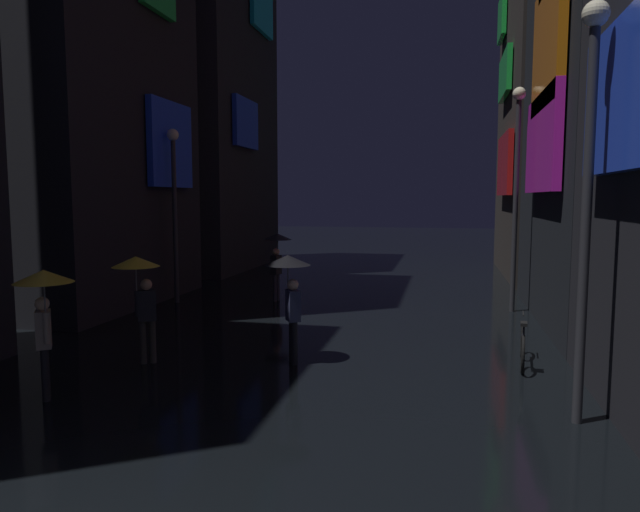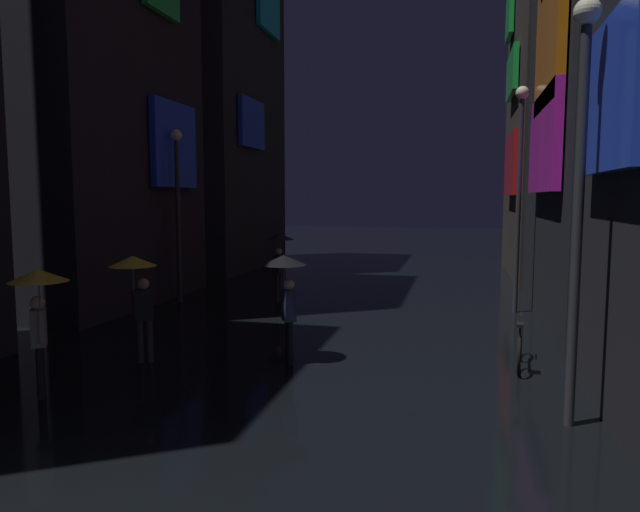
{
  "view_description": "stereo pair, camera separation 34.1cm",
  "coord_description": "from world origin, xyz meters",
  "px_view_note": "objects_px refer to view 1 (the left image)",
  "views": [
    {
      "loc": [
        3.08,
        -2.88,
        3.23
      ],
      "look_at": [
        0.0,
        11.14,
        1.76
      ],
      "focal_mm": 32.0,
      "sensor_mm": 36.0,
      "label": 1
    },
    {
      "loc": [
        3.42,
        -2.8,
        3.23
      ],
      "look_at": [
        0.0,
        11.14,
        1.76
      ],
      "focal_mm": 32.0,
      "sensor_mm": 36.0,
      "label": 2
    }
  ],
  "objects_px": {
    "pedestrian_midstreet_left_black": "(289,278)",
    "pedestrian_near_crossing_yellow": "(44,298)",
    "bicycle_parked_at_storefront": "(523,346)",
    "pedestrian_foreground_left_black": "(277,248)",
    "streetlamp_left_far": "(174,194)",
    "pedestrian_foreground_right_yellow": "(139,279)",
    "streetlamp_right_far": "(516,175)",
    "streetlamp_right_near": "(589,168)"
  },
  "relations": [
    {
      "from": "streetlamp_right_far",
      "to": "streetlamp_right_near",
      "type": "height_order",
      "value": "streetlamp_right_far"
    },
    {
      "from": "streetlamp_right_near",
      "to": "streetlamp_left_far",
      "type": "relative_size",
      "value": 1.11
    },
    {
      "from": "pedestrian_near_crossing_yellow",
      "to": "streetlamp_left_far",
      "type": "bearing_deg",
      "value": 103.18
    },
    {
      "from": "bicycle_parked_at_storefront",
      "to": "streetlamp_right_far",
      "type": "distance_m",
      "value": 6.5
    },
    {
      "from": "pedestrian_foreground_left_black",
      "to": "bicycle_parked_at_storefront",
      "type": "height_order",
      "value": "pedestrian_foreground_left_black"
    },
    {
      "from": "pedestrian_midstreet_left_black",
      "to": "streetlamp_right_near",
      "type": "xyz_separation_m",
      "value": [
        4.86,
        -2.07,
        1.97
      ]
    },
    {
      "from": "pedestrian_near_crossing_yellow",
      "to": "streetlamp_right_far",
      "type": "relative_size",
      "value": 0.34
    },
    {
      "from": "pedestrian_near_crossing_yellow",
      "to": "pedestrian_foreground_left_black",
      "type": "distance_m",
      "value": 9.49
    },
    {
      "from": "streetlamp_right_far",
      "to": "streetlamp_right_near",
      "type": "relative_size",
      "value": 1.07
    },
    {
      "from": "pedestrian_foreground_left_black",
      "to": "streetlamp_left_far",
      "type": "relative_size",
      "value": 0.4
    },
    {
      "from": "pedestrian_near_crossing_yellow",
      "to": "streetlamp_right_far",
      "type": "xyz_separation_m",
      "value": [
        8.03,
        9.19,
        2.18
      ]
    },
    {
      "from": "bicycle_parked_at_storefront",
      "to": "pedestrian_foreground_left_black",
      "type": "bearing_deg",
      "value": 139.22
    },
    {
      "from": "streetlamp_left_far",
      "to": "pedestrian_near_crossing_yellow",
      "type": "bearing_deg",
      "value": -76.82
    },
    {
      "from": "pedestrian_midstreet_left_black",
      "to": "streetlamp_right_near",
      "type": "bearing_deg",
      "value": -23.05
    },
    {
      "from": "streetlamp_right_near",
      "to": "streetlamp_left_far",
      "type": "height_order",
      "value": "streetlamp_right_near"
    },
    {
      "from": "pedestrian_near_crossing_yellow",
      "to": "streetlamp_left_far",
      "type": "xyz_separation_m",
      "value": [
        -1.97,
        8.42,
        1.67
      ]
    },
    {
      "from": "pedestrian_near_crossing_yellow",
      "to": "pedestrian_foreground_right_yellow",
      "type": "bearing_deg",
      "value": 79.78
    },
    {
      "from": "pedestrian_near_crossing_yellow",
      "to": "bicycle_parked_at_storefront",
      "type": "distance_m",
      "value": 8.57
    },
    {
      "from": "pedestrian_foreground_right_yellow",
      "to": "pedestrian_foreground_left_black",
      "type": "bearing_deg",
      "value": 85.48
    },
    {
      "from": "pedestrian_foreground_right_yellow",
      "to": "pedestrian_foreground_left_black",
      "type": "height_order",
      "value": "same"
    },
    {
      "from": "bicycle_parked_at_storefront",
      "to": "pedestrian_midstreet_left_black",
      "type": "bearing_deg",
      "value": -170.53
    },
    {
      "from": "pedestrian_midstreet_left_black",
      "to": "pedestrian_foreground_left_black",
      "type": "distance_m",
      "value": 6.85
    },
    {
      "from": "bicycle_parked_at_storefront",
      "to": "streetlamp_right_near",
      "type": "height_order",
      "value": "streetlamp_right_near"
    },
    {
      "from": "pedestrian_midstreet_left_black",
      "to": "streetlamp_right_near",
      "type": "height_order",
      "value": "streetlamp_right_near"
    },
    {
      "from": "streetlamp_right_far",
      "to": "streetlamp_left_far",
      "type": "distance_m",
      "value": 10.04
    },
    {
      "from": "pedestrian_midstreet_left_black",
      "to": "streetlamp_right_far",
      "type": "distance_m",
      "value": 8.2
    },
    {
      "from": "pedestrian_foreground_left_black",
      "to": "streetlamp_left_far",
      "type": "bearing_deg",
      "value": -160.84
    },
    {
      "from": "pedestrian_foreground_left_black",
      "to": "streetlamp_right_far",
      "type": "distance_m",
      "value": 7.4
    },
    {
      "from": "pedestrian_near_crossing_yellow",
      "to": "streetlamp_left_far",
      "type": "relative_size",
      "value": 0.4
    },
    {
      "from": "streetlamp_right_near",
      "to": "pedestrian_foreground_right_yellow",
      "type": "bearing_deg",
      "value": 170.38
    },
    {
      "from": "pedestrian_midstreet_left_black",
      "to": "pedestrian_foreground_right_yellow",
      "type": "distance_m",
      "value": 2.88
    },
    {
      "from": "pedestrian_midstreet_left_black",
      "to": "pedestrian_near_crossing_yellow",
      "type": "height_order",
      "value": "same"
    },
    {
      "from": "pedestrian_midstreet_left_black",
      "to": "streetlamp_right_near",
      "type": "relative_size",
      "value": 0.36
    },
    {
      "from": "streetlamp_left_far",
      "to": "pedestrian_foreground_left_black",
      "type": "bearing_deg",
      "value": 19.16
    },
    {
      "from": "streetlamp_right_near",
      "to": "streetlamp_right_far",
      "type": "bearing_deg",
      "value": 90.0
    },
    {
      "from": "streetlamp_left_far",
      "to": "pedestrian_foreground_right_yellow",
      "type": "bearing_deg",
      "value": -69.24
    },
    {
      "from": "pedestrian_foreground_right_yellow",
      "to": "streetlamp_right_far",
      "type": "bearing_deg",
      "value": 42.54
    },
    {
      "from": "pedestrian_foreground_right_yellow",
      "to": "pedestrian_midstreet_left_black",
      "type": "bearing_deg",
      "value": 15.58
    },
    {
      "from": "pedestrian_foreground_right_yellow",
      "to": "bicycle_parked_at_storefront",
      "type": "xyz_separation_m",
      "value": [
        7.23,
        1.52,
        -1.28
      ]
    },
    {
      "from": "pedestrian_near_crossing_yellow",
      "to": "bicycle_parked_at_storefront",
      "type": "bearing_deg",
      "value": 25.87
    },
    {
      "from": "streetlamp_right_far",
      "to": "bicycle_parked_at_storefront",
      "type": "bearing_deg",
      "value": -94.19
    },
    {
      "from": "pedestrian_foreground_left_black",
      "to": "bicycle_parked_at_storefront",
      "type": "xyz_separation_m",
      "value": [
        6.66,
        -5.74,
        -1.28
      ]
    }
  ]
}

